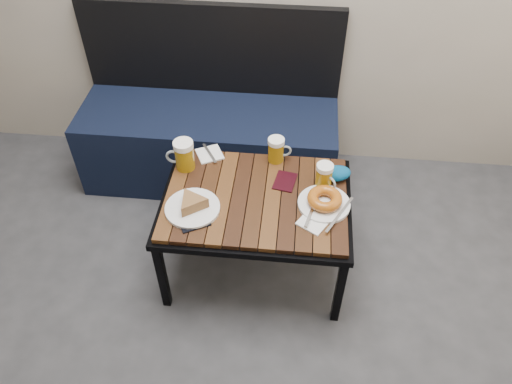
# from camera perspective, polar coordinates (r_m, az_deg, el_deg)

# --- Properties ---
(bench) EXTENTS (1.40, 0.50, 0.95)m
(bench) POSITION_cam_1_polar(r_m,az_deg,el_deg) (2.85, -5.26, 6.42)
(bench) COLOR black
(bench) RESTS_ON ground
(cafe_table) EXTENTS (0.84, 0.62, 0.47)m
(cafe_table) POSITION_cam_1_polar(r_m,az_deg,el_deg) (2.23, 0.00, -1.32)
(cafe_table) COLOR black
(cafe_table) RESTS_ON ground
(beer_mug_left) EXTENTS (0.13, 0.09, 0.15)m
(beer_mug_left) POSITION_cam_1_polar(r_m,az_deg,el_deg) (2.31, -8.26, 4.22)
(beer_mug_left) COLOR #976D0C
(beer_mug_left) RESTS_ON cafe_table
(beer_mug_centre) EXTENTS (0.12, 0.09, 0.12)m
(beer_mug_centre) POSITION_cam_1_polar(r_m,az_deg,el_deg) (2.34, 2.36, 4.86)
(beer_mug_centre) COLOR #976D0C
(beer_mug_centre) RESTS_ON cafe_table
(beer_mug_right) EXTENTS (0.11, 0.11, 0.12)m
(beer_mug_right) POSITION_cam_1_polar(r_m,az_deg,el_deg) (2.22, 7.82, 1.83)
(beer_mug_right) COLOR #976D0C
(beer_mug_right) RESTS_ON cafe_table
(plate_pie) EXTENTS (0.24, 0.24, 0.07)m
(plate_pie) POSITION_cam_1_polar(r_m,az_deg,el_deg) (2.14, -7.31, -1.51)
(plate_pie) COLOR white
(plate_pie) RESTS_ON cafe_table
(plate_bagel) EXTENTS (0.24, 0.29, 0.06)m
(plate_bagel) POSITION_cam_1_polar(r_m,az_deg,el_deg) (2.16, 7.82, -1.02)
(plate_bagel) COLOR white
(plate_bagel) RESTS_ON cafe_table
(napkin_left) EXTENTS (0.15, 0.15, 0.01)m
(napkin_left) POSITION_cam_1_polar(r_m,az_deg,el_deg) (2.41, -5.32, 4.34)
(napkin_left) COLOR white
(napkin_left) RESTS_ON cafe_table
(napkin_right) EXTENTS (0.14, 0.14, 0.01)m
(napkin_right) POSITION_cam_1_polar(r_m,az_deg,el_deg) (2.10, 6.45, -3.55)
(napkin_right) COLOR white
(napkin_right) RESTS_ON cafe_table
(passport_navy) EXTENTS (0.15, 0.14, 0.01)m
(passport_navy) POSITION_cam_1_polar(r_m,az_deg,el_deg) (2.10, -7.06, -3.40)
(passport_navy) COLOR black
(passport_navy) RESTS_ON cafe_table
(passport_burgundy) EXTENTS (0.11, 0.14, 0.01)m
(passport_burgundy) POSITION_cam_1_polar(r_m,az_deg,el_deg) (2.27, 3.33, 1.24)
(passport_burgundy) COLOR black
(passport_burgundy) RESTS_ON cafe_table
(knit_pouch) EXTENTS (0.16, 0.13, 0.06)m
(knit_pouch) POSITION_cam_1_polar(r_m,az_deg,el_deg) (2.29, 9.15, 2.11)
(knit_pouch) COLOR navy
(knit_pouch) RESTS_ON cafe_table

